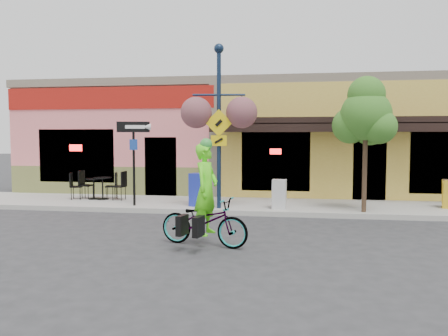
{
  "coord_description": "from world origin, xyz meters",
  "views": [
    {
      "loc": [
        1.71,
        -12.06,
        2.29
      ],
      "look_at": [
        -0.2,
        0.5,
        1.4
      ],
      "focal_mm": 35.0,
      "sensor_mm": 36.0,
      "label": 1
    }
  ],
  "objects_px": {
    "street_tree": "(365,144)",
    "one_way_sign": "(134,164)",
    "bicycle": "(204,222)",
    "lamp_post": "(219,127)",
    "building": "(252,138)",
    "cyclist_rider": "(206,201)",
    "newspaper_box_grey": "(279,194)",
    "newspaper_box_blue": "(198,190)"
  },
  "relations": [
    {
      "from": "building",
      "to": "street_tree",
      "type": "relative_size",
      "value": 4.64
    },
    {
      "from": "newspaper_box_grey",
      "to": "newspaper_box_blue",
      "type": "bearing_deg",
      "value": -179.14
    },
    {
      "from": "building",
      "to": "lamp_post",
      "type": "bearing_deg",
      "value": -93.61
    },
    {
      "from": "lamp_post",
      "to": "newspaper_box_blue",
      "type": "bearing_deg",
      "value": 149.67
    },
    {
      "from": "bicycle",
      "to": "lamp_post",
      "type": "height_order",
      "value": "lamp_post"
    },
    {
      "from": "bicycle",
      "to": "newspaper_box_blue",
      "type": "height_order",
      "value": "newspaper_box_blue"
    },
    {
      "from": "one_way_sign",
      "to": "lamp_post",
      "type": "bearing_deg",
      "value": -19.55
    },
    {
      "from": "newspaper_box_grey",
      "to": "building",
      "type": "bearing_deg",
      "value": 106.67
    },
    {
      "from": "bicycle",
      "to": "newspaper_box_blue",
      "type": "xyz_separation_m",
      "value": [
        -1.05,
        4.33,
        0.14
      ]
    },
    {
      "from": "building",
      "to": "newspaper_box_blue",
      "type": "bearing_deg",
      "value": -100.15
    },
    {
      "from": "building",
      "to": "lamp_post",
      "type": "relative_size",
      "value": 3.69
    },
    {
      "from": "building",
      "to": "lamp_post",
      "type": "xyz_separation_m",
      "value": [
        -0.42,
        -6.59,
        0.37
      ]
    },
    {
      "from": "one_way_sign",
      "to": "newspaper_box_blue",
      "type": "relative_size",
      "value": 2.57
    },
    {
      "from": "street_tree",
      "to": "cyclist_rider",
      "type": "bearing_deg",
      "value": -134.1
    },
    {
      "from": "bicycle",
      "to": "lamp_post",
      "type": "distance_m",
      "value": 4.56
    },
    {
      "from": "cyclist_rider",
      "to": "one_way_sign",
      "type": "height_order",
      "value": "one_way_sign"
    },
    {
      "from": "bicycle",
      "to": "street_tree",
      "type": "relative_size",
      "value": 0.5
    },
    {
      "from": "building",
      "to": "street_tree",
      "type": "distance_m",
      "value": 7.67
    },
    {
      "from": "newspaper_box_grey",
      "to": "street_tree",
      "type": "xyz_separation_m",
      "value": [
        2.43,
        -0.2,
        1.52
      ]
    },
    {
      "from": "building",
      "to": "one_way_sign",
      "type": "bearing_deg",
      "value": -115.72
    },
    {
      "from": "newspaper_box_grey",
      "to": "street_tree",
      "type": "bearing_deg",
      "value": -0.35
    },
    {
      "from": "building",
      "to": "bicycle",
      "type": "height_order",
      "value": "building"
    },
    {
      "from": "lamp_post",
      "to": "one_way_sign",
      "type": "bearing_deg",
      "value": 170.93
    },
    {
      "from": "lamp_post",
      "to": "building",
      "type": "bearing_deg",
      "value": 79.06
    },
    {
      "from": "lamp_post",
      "to": "bicycle",
      "type": "bearing_deg",
      "value": -92.52
    },
    {
      "from": "bicycle",
      "to": "one_way_sign",
      "type": "relative_size",
      "value": 0.75
    },
    {
      "from": "bicycle",
      "to": "newspaper_box_grey",
      "type": "relative_size",
      "value": 2.24
    },
    {
      "from": "bicycle",
      "to": "cyclist_rider",
      "type": "bearing_deg",
      "value": -76.6
    },
    {
      "from": "building",
      "to": "one_way_sign",
      "type": "distance_m",
      "value": 7.26
    },
    {
      "from": "lamp_post",
      "to": "street_tree",
      "type": "distance_m",
      "value": 4.27
    },
    {
      "from": "building",
      "to": "cyclist_rider",
      "type": "bearing_deg",
      "value": -90.14
    },
    {
      "from": "newspaper_box_blue",
      "to": "street_tree",
      "type": "distance_m",
      "value": 5.17
    },
    {
      "from": "bicycle",
      "to": "lamp_post",
      "type": "xyz_separation_m",
      "value": [
        -0.34,
        4.03,
        2.1
      ]
    },
    {
      "from": "one_way_sign",
      "to": "newspaper_box_blue",
      "type": "bearing_deg",
      "value": -11.6
    },
    {
      "from": "newspaper_box_grey",
      "to": "lamp_post",
      "type": "bearing_deg",
      "value": -171.03
    },
    {
      "from": "cyclist_rider",
      "to": "one_way_sign",
      "type": "xyz_separation_m",
      "value": [
        -3.11,
        4.12,
        0.51
      ]
    },
    {
      "from": "street_tree",
      "to": "one_way_sign",
      "type": "bearing_deg",
      "value": 178.82
    },
    {
      "from": "lamp_post",
      "to": "newspaper_box_grey",
      "type": "relative_size",
      "value": 5.61
    },
    {
      "from": "building",
      "to": "one_way_sign",
      "type": "xyz_separation_m",
      "value": [
        -3.13,
        -6.5,
        -0.78
      ]
    },
    {
      "from": "newspaper_box_grey",
      "to": "street_tree",
      "type": "distance_m",
      "value": 2.87
    },
    {
      "from": "cyclist_rider",
      "to": "bicycle",
      "type": "bearing_deg",
      "value": 103.4
    },
    {
      "from": "newspaper_box_blue",
      "to": "one_way_sign",
      "type": "bearing_deg",
      "value": -156.78
    }
  ]
}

